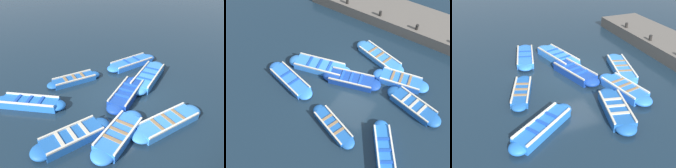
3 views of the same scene
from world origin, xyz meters
The scene contains 9 objects.
ground_plane centered at (0.00, 0.00, 0.00)m, with size 120.00×120.00×0.00m, color #162838.
boat_bow_out centered at (-2.72, 0.31, 0.16)m, with size 1.83×3.83×0.39m.
boat_stern_in centered at (1.85, -3.12, 0.16)m, with size 1.69×3.73×0.39m.
boat_far_corner centered at (0.05, -2.30, 0.20)m, with size 1.92×4.07×0.46m.
boat_end_of_row centered at (2.84, 3.53, 0.19)m, with size 3.30×2.58×0.43m.
boat_tucked centered at (-1.65, 2.26, 0.19)m, with size 1.51×3.37×0.44m.
boat_drifting centered at (2.99, 0.69, 0.15)m, with size 1.69×3.15×0.35m.
boat_centre centered at (-0.11, -0.14, 0.20)m, with size 1.84×3.58×0.46m.
boat_outer_right centered at (-0.40, 3.59, 0.18)m, with size 1.62×3.43×0.43m.
Camera 1 is at (-5.63, 7.07, 6.50)m, focal length 35.00 mm.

